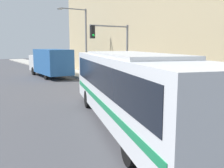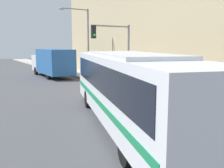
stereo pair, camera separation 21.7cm
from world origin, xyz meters
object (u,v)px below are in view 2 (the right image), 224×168
at_px(delivery_truck, 52,62).
at_px(parking_meter, 120,74).
at_px(traffic_light_pole, 115,44).
at_px(fire_hydrant, 179,94).
at_px(street_lamp, 84,36).
at_px(city_bus, 129,85).

relative_size(delivery_truck, parking_meter, 6.14).
bearing_deg(delivery_truck, traffic_light_pole, -81.84).
xyz_separation_m(delivery_truck, traffic_light_pole, (1.50, -10.44, 1.84)).
height_order(traffic_light_pole, parking_meter, traffic_light_pole).
relative_size(delivery_truck, fire_hydrant, 10.46).
bearing_deg(street_lamp, city_bus, -108.24).
bearing_deg(delivery_truck, parking_meter, -74.95).
bearing_deg(street_lamp, fire_hydrant, -89.10).
bearing_deg(city_bus, fire_hydrant, 38.29).
bearing_deg(city_bus, street_lamp, 88.59).
bearing_deg(street_lamp, parking_meter, -88.16).
relative_size(city_bus, fire_hydrant, 16.02).
bearing_deg(traffic_light_pole, fire_hydrant, -79.35).
bearing_deg(fire_hydrant, parking_meter, 90.00).
xyz_separation_m(city_bus, parking_meter, (5.07, 8.52, -0.74)).
xyz_separation_m(city_bus, traffic_light_pole, (4.04, 7.52, 1.68)).
height_order(fire_hydrant, parking_meter, parking_meter).
height_order(delivery_truck, fire_hydrant, delivery_truck).
bearing_deg(city_bus, delivery_truck, 98.78).
relative_size(delivery_truck, traffic_light_pole, 1.68).
relative_size(city_bus, parking_meter, 9.40).
distance_m(traffic_light_pole, parking_meter, 2.81).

